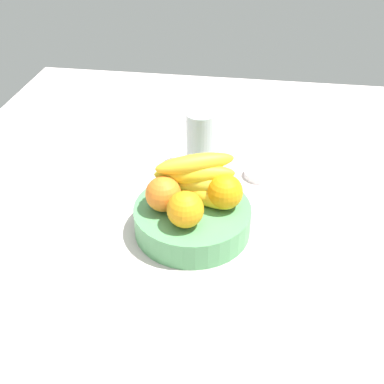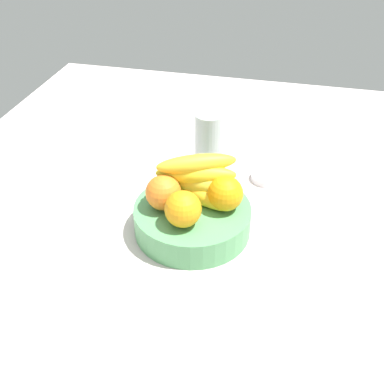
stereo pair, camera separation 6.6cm
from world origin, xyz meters
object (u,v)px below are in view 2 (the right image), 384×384
at_px(fruit_bowl, 192,219).
at_px(banana_bunch, 197,179).
at_px(orange_center, 197,178).
at_px(orange_front_right, 225,193).
at_px(orange_back_left, 163,193).
at_px(thermos_tumbler, 209,141).
at_px(jar_lid, 267,177).
at_px(orange_front_left, 183,209).

bearing_deg(fruit_bowl, banana_bunch, -8.08).
distance_m(orange_center, banana_bunch, 0.03).
bearing_deg(orange_center, orange_front_right, -119.84).
height_order(orange_front_right, banana_bunch, banana_bunch).
distance_m(fruit_bowl, orange_back_left, 0.09).
xyz_separation_m(fruit_bowl, banana_bunch, (0.03, -0.00, 0.08)).
distance_m(thermos_tumbler, jar_lid, 0.17).
bearing_deg(fruit_bowl, orange_center, 3.02).
relative_size(orange_front_left, banana_bunch, 0.40).
height_order(orange_back_left, thermos_tumbler, thermos_tumbler).
bearing_deg(orange_front_right, jar_lid, -17.79).
distance_m(orange_front_left, banana_bunch, 0.09).
relative_size(orange_front_right, banana_bunch, 0.40).
bearing_deg(fruit_bowl, orange_back_left, 101.84).
height_order(orange_back_left, jar_lid, orange_back_left).
relative_size(fruit_bowl, jar_lid, 3.22).
bearing_deg(orange_front_left, orange_back_left, 49.96).
relative_size(fruit_bowl, orange_front_right, 3.35).
distance_m(fruit_bowl, jar_lid, 0.27).
height_order(orange_front_left, banana_bunch, banana_bunch).
bearing_deg(jar_lid, orange_back_left, 141.46).
relative_size(orange_front_left, orange_front_right, 1.00).
bearing_deg(jar_lid, orange_center, 141.83).
bearing_deg(orange_center, thermos_tumbler, 4.17).
xyz_separation_m(orange_center, banana_bunch, (-0.02, -0.01, 0.02)).
xyz_separation_m(orange_front_left, banana_bunch, (0.09, -0.01, 0.02)).
relative_size(fruit_bowl, banana_bunch, 1.36).
bearing_deg(jar_lid, thermos_tumbler, 78.39).
bearing_deg(orange_front_left, fruit_bowl, -4.85).
bearing_deg(orange_center, orange_back_left, 140.50).
bearing_deg(orange_center, fruit_bowl, -176.98).
bearing_deg(jar_lid, orange_front_right, 162.21).
bearing_deg(orange_front_left, orange_center, -0.99).
xyz_separation_m(orange_center, orange_back_left, (-0.07, 0.06, 0.00)).
distance_m(fruit_bowl, orange_front_left, 0.09).
relative_size(orange_front_left, orange_center, 1.00).
height_order(orange_center, orange_back_left, same).
bearing_deg(jar_lid, banana_bunch, 146.63).
height_order(fruit_bowl, jar_lid, fruit_bowl).
bearing_deg(orange_front_left, thermos_tumbler, 2.39).
height_order(banana_bunch, jar_lid, banana_bunch).
bearing_deg(jar_lid, fruit_bowl, 149.49).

